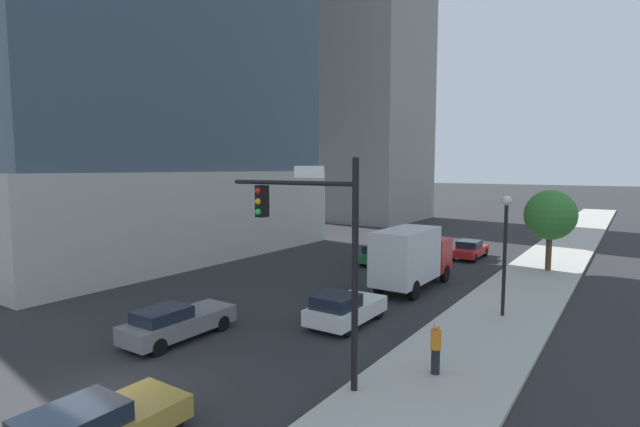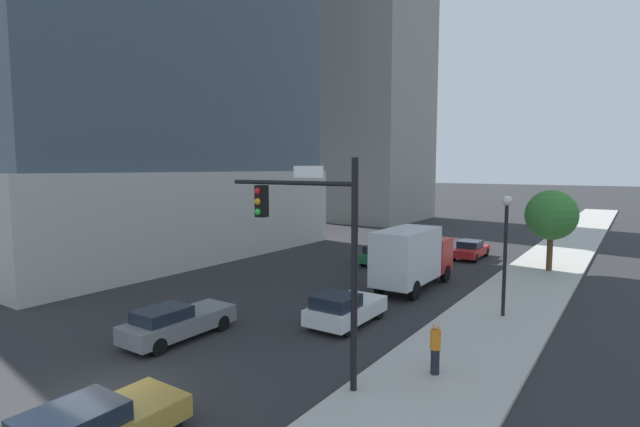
{
  "view_description": "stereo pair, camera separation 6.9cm",
  "coord_description": "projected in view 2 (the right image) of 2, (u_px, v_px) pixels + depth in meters",
  "views": [
    {
      "loc": [
        12.61,
        -7.52,
        6.76
      ],
      "look_at": [
        1.76,
        8.63,
        4.89
      ],
      "focal_mm": 26.61,
      "sensor_mm": 36.0,
      "label": 1
    },
    {
      "loc": [
        12.67,
        -7.48,
        6.76
      ],
      "look_at": [
        1.76,
        8.63,
        4.89
      ],
      "focal_mm": 26.61,
      "sensor_mm": 36.0,
      "label": 2
    }
  ],
  "objects": [
    {
      "name": "ground_plane",
      "position": [
        105.0,
        399.0,
        13.88
      ],
      "size": [
        400.0,
        400.0,
        0.0
      ],
      "primitive_type": "plane",
      "color": "#28282B"
    },
    {
      "name": "traffic_light_pole",
      "position": [
        313.0,
        234.0,
        14.52
      ],
      "size": [
        4.79,
        0.48,
        6.91
      ],
      "color": "black",
      "rests_on": "sidewalk"
    },
    {
      "name": "pedestrian_orange_shirt",
      "position": [
        435.0,
        348.0,
        15.19
      ],
      "size": [
        0.34,
        0.34,
        1.68
      ],
      "color": "black",
      "rests_on": "sidewalk"
    },
    {
      "name": "street_tree",
      "position": [
        551.0,
        215.0,
        30.34
      ],
      "size": [
        3.21,
        3.21,
        5.22
      ],
      "color": "brown",
      "rests_on": "sidewalk"
    },
    {
      "name": "car_white",
      "position": [
        344.0,
        309.0,
        20.44
      ],
      "size": [
        1.95,
        4.05,
        1.46
      ],
      "color": "silver",
      "rests_on": "ground"
    },
    {
      "name": "car_gray",
      "position": [
        176.0,
        322.0,
        18.68
      ],
      "size": [
        1.72,
        4.65,
        1.42
      ],
      "color": "slate",
      "rests_on": "ground"
    },
    {
      "name": "street_lamp",
      "position": [
        506.0,
        237.0,
        20.94
      ],
      "size": [
        0.44,
        0.44,
        5.4
      ],
      "color": "black",
      "rests_on": "sidewalk"
    },
    {
      "name": "box_truck",
      "position": [
        412.0,
        256.0,
        26.3
      ],
      "size": [
        2.24,
        6.82,
        3.46
      ],
      "color": "#B21E1E",
      "rests_on": "ground"
    },
    {
      "name": "sidewalk",
      "position": [
        525.0,
        290.0,
        26.05
      ],
      "size": [
        4.5,
        120.0,
        0.15
      ],
      "primitive_type": "cube",
      "color": "#B2AFA8",
      "rests_on": "ground"
    },
    {
      "name": "car_red",
      "position": [
        470.0,
        249.0,
        35.48
      ],
      "size": [
        1.78,
        4.3,
        1.35
      ],
      "color": "red",
      "rests_on": "ground"
    },
    {
      "name": "construction_building",
      "position": [
        370.0,
        81.0,
        61.09
      ],
      "size": [
        18.5,
        20.74,
        39.48
      ],
      "color": "gray",
      "rests_on": "ground"
    },
    {
      "name": "car_green",
      "position": [
        382.0,
        254.0,
        33.42
      ],
      "size": [
        1.84,
        4.11,
        1.39
      ],
      "color": "#1E6638",
      "rests_on": "ground"
    },
    {
      "name": "car_black",
      "position": [
        417.0,
        242.0,
        38.75
      ],
      "size": [
        1.74,
        4.77,
        1.51
      ],
      "color": "black",
      "rests_on": "ground"
    }
  ]
}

